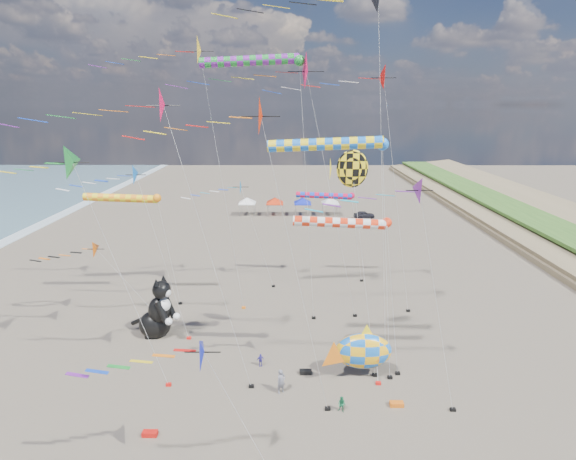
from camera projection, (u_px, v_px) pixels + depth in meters
The scene contains 27 objects.
delta_kite_0 at pixel (383, 80), 37.81m from camera, with size 12.27×2.37×22.86m.
delta_kite_1 at pixel (96, 253), 39.92m from camera, with size 10.23×1.71×7.89m.
delta_kite_2 at pixel (234, 191), 46.61m from camera, with size 9.18×1.87×11.98m.
delta_kite_4 at pixel (179, 357), 21.11m from camera, with size 10.12×1.91×9.19m.
delta_kite_5 at pixel (192, 55), 37.93m from camera, with size 11.94×2.55×25.00m.
delta_kite_6 at pixel (133, 180), 34.76m from camera, with size 8.53×1.79×15.05m.
delta_kite_7 at pixel (253, 120), 24.53m from camera, with size 11.22×2.37×20.02m.
delta_kite_8 at pixel (308, 73), 36.68m from camera, with size 15.25×3.32×23.73m.
delta_kite_9 at pixel (414, 199), 25.62m from camera, with size 8.92×1.79×15.47m.
delta_kite_10 at pixel (153, 110), 26.74m from camera, with size 14.49×2.39×20.60m.
delta_kite_11 at pixel (74, 167), 27.87m from camera, with size 11.35×2.51×17.11m.
windsock_0 at pixel (125, 199), 42.28m from camera, with size 8.50×0.80×11.29m.
windsock_1 at pixel (331, 145), 28.37m from camera, with size 8.97×0.81×17.37m.
windsock_2 at pixel (345, 224), 30.28m from camera, with size 8.01×0.72×12.06m.
windsock_3 at pixel (327, 196), 48.40m from camera, with size 7.69×0.68×10.26m.
windsock_4 at pixel (255, 62), 36.01m from camera, with size 9.68×0.86×23.21m.
angelfish_kite at pixel (349, 170), 31.08m from camera, with size 3.74×3.02×16.42m.
cat_inflatable at pixel (157, 306), 38.33m from camera, with size 4.14×2.07×5.59m, color black, non-canonical shape.
fish_inflatable at pixel (363, 351), 32.61m from camera, with size 5.57×2.91×4.22m.
person_adult at pixel (281, 381), 31.07m from camera, with size 0.65×0.42×1.77m, color slate.
child_green at pixel (342, 404), 29.20m from camera, with size 0.54×0.42×1.11m, color #1D7748.
child_blue at pixel (260, 360), 34.35m from camera, with size 0.60×0.25×1.03m, color #332A9D.
kite_bag_0 at pixel (397, 404), 29.86m from camera, with size 0.90×0.44×0.30m, color #D85E12.
kite_bag_1 at pixel (306, 372), 33.45m from camera, with size 0.90×0.44×0.30m, color black.
kite_bag_2 at pixel (150, 434), 27.18m from camera, with size 0.90×0.44×0.30m, color red.
tent_row at pixel (289, 198), 80.67m from camera, with size 19.20×4.20×3.80m.
parked_car at pixel (364, 215), 79.38m from camera, with size 1.49×3.69×1.26m, color #26262D.
Camera 1 is at (1.62, -19.23, 19.36)m, focal length 28.00 mm.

